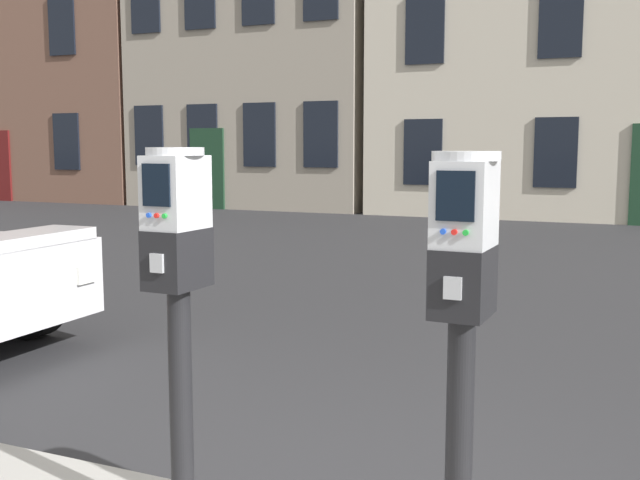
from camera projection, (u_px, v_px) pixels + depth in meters
parking_meter_near_kerb at (178, 271)px, 2.83m from camera, size 0.22×0.26×1.50m
parking_meter_twin_adjacent at (463, 296)px, 2.40m from camera, size 0.22×0.26×1.49m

